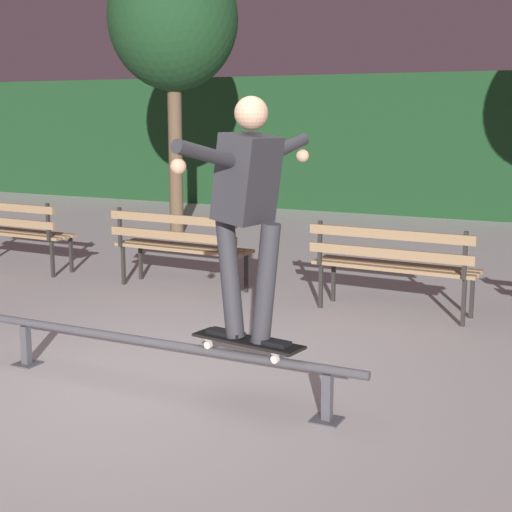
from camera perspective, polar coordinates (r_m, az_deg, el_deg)
The scene contains 9 objects.
ground_plane at distance 5.41m, azimuth -7.68°, elevation -10.20°, with size 90.00×90.00×0.00m, color #ADAAA8.
hedge_backdrop at distance 14.96m, azimuth 15.53°, elevation 7.90°, with size 24.00×1.20×2.63m, color #193D1E.
grind_rail at distance 5.41m, azimuth -7.05°, elevation -6.94°, with size 3.01×0.18×0.37m.
skateboard at distance 5.04m, azimuth -0.62°, elevation -6.37°, with size 0.80×0.31×0.09m.
skateboarder at distance 4.84m, azimuth -0.61°, elevation 4.27°, with size 0.63×1.40×1.56m.
park_bench_leftmost at distance 9.85m, azimuth -17.61°, elevation 2.05°, with size 1.61×0.47×0.88m.
park_bench_left_center at distance 8.38m, azimuth -5.75°, elevation 1.08°, with size 1.61×0.47×0.88m.
park_bench_right_center at distance 7.40m, azimuth 10.10°, elevation -0.29°, with size 1.61×0.47×0.88m.
tree_far_left at distance 12.38m, azimuth -6.17°, elevation 17.01°, with size 2.00×2.00×4.44m.
Camera 1 is at (2.87, -4.17, 1.91)m, focal length 54.00 mm.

